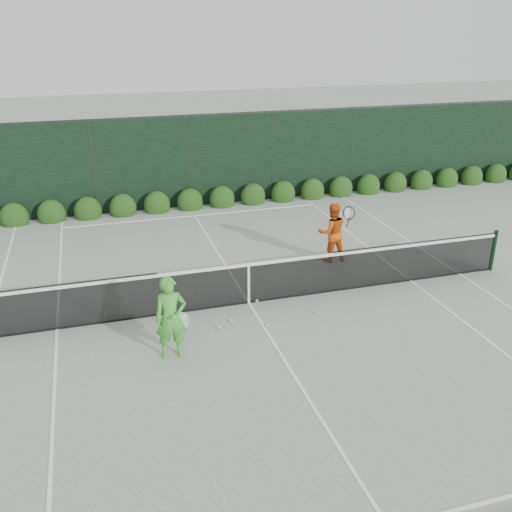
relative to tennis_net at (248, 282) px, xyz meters
name	(u,v)px	position (x,y,z in m)	size (l,w,h in m)	color
ground	(249,303)	(0.02, 0.00, -0.53)	(80.00, 80.00, 0.00)	gray
tennis_net	(248,282)	(0.00, 0.00, 0.00)	(12.90, 0.10, 1.07)	black
player_woman	(171,318)	(-1.95, -1.66, 0.28)	(0.65, 0.40, 1.62)	green
player_man	(332,232)	(2.78, 1.75, 0.26)	(0.89, 0.65, 1.57)	#D75112
court_lines	(249,303)	(0.02, 0.00, -0.53)	(11.03, 23.83, 0.01)	white
windscreen_fence	(292,295)	(0.02, -2.71, 0.98)	(32.00, 21.07, 3.06)	black
hedge_row	(190,202)	(0.02, 7.15, -0.30)	(31.66, 0.65, 0.94)	#143B10
tennis_balls	(256,309)	(0.09, -0.37, -0.50)	(2.56, 2.08, 0.07)	#BBE833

